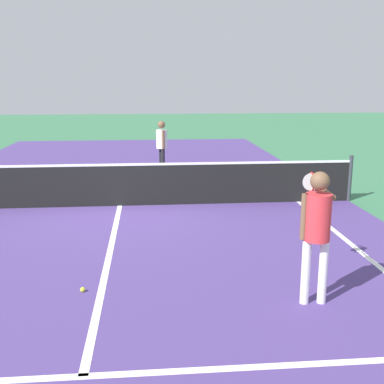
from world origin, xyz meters
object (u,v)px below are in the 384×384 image
at_px(player_near, 317,222).
at_px(player_far, 162,142).
at_px(tennis_ball_mid_court, 83,290).
at_px(net, 119,184).

height_order(player_near, player_far, player_near).
xyz_separation_m(player_near, tennis_ball_mid_court, (-2.95, 0.56, -1.02)).
bearing_deg(player_far, net, -106.38).
bearing_deg(net, player_far, 73.62).
relative_size(player_far, tennis_ball_mid_court, 24.09).
relative_size(net, player_far, 6.74).
relative_size(player_near, tennis_ball_mid_court, 25.66).
bearing_deg(player_near, player_far, 100.76).
height_order(net, player_near, player_near).
distance_m(net, player_far, 3.79).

